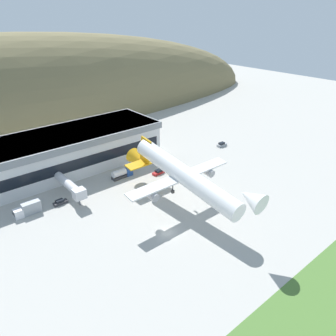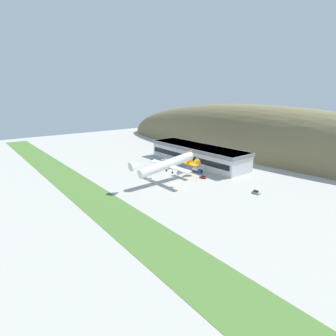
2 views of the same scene
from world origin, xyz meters
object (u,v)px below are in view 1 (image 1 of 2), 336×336
Objects in this scene: service_car_2 at (60,202)px; cargo_airplane at (183,175)px; terminal_building at (43,155)px; jetway_0 at (71,186)px; service_car_1 at (222,145)px; fuel_truck at (122,173)px; service_car_3 at (159,172)px; box_truck at (28,209)px; traffic_cone_0 at (181,180)px.

cargo_airplane is at bearing -43.39° from service_car_2.
terminal_building is 5.16× the size of jetway_0.
jetway_0 is 3.58× the size of service_car_1.
service_car_1 is 1.07× the size of service_car_2.
cargo_airplane is at bearing -83.95° from fuel_truck.
fuel_truck is (22.84, 2.50, 0.87)m from service_car_2.
box_truck is at bearing 174.56° from service_car_3.
service_car_1 is 7.71× the size of traffic_cone_0.
fuel_truck is 31.67m from box_truck.
cargo_airplane is 43.51m from box_truck.
traffic_cone_0 is at bearing -160.85° from service_car_1.
fuel_truck reaches higher than traffic_cone_0.
service_car_1 is 46.39m from fuel_truck.
service_car_1 is 77.91m from box_truck.
jetway_0 is at bearing 130.53° from cargo_airplane.
jetway_0 reaches higher than fuel_truck.
terminal_building is 50.00m from cargo_airplane.
fuel_truck is (18.61, -18.28, -5.89)m from terminal_building.
traffic_cone_0 is (36.61, -11.89, -0.30)m from service_car_2.
box_truck is at bearing -122.97° from terminal_building.
jetway_0 is at bearing 171.88° from service_car_3.
cargo_airplane is 86.00× the size of traffic_cone_0.
service_car_3 is at bearing -8.12° from jetway_0.
fuel_truck reaches higher than service_car_2.
cargo_airplane is at bearing -151.41° from service_car_1.
jetway_0 reaches higher than traffic_cone_0.
service_car_1 is at bearing 28.59° from cargo_airplane.
service_car_1 is at bearing 4.40° from service_car_3.
box_truck is (-31.62, -1.76, 0.12)m from fuel_truck.
cargo_airplane is 11.15× the size of service_car_1.
traffic_cone_0 is at bearing -21.52° from jetway_0.
jetway_0 reaches higher than service_car_1.
service_car_3 is (-35.33, -2.72, -0.08)m from service_car_1.
jetway_0 is 18.93m from fuel_truck.
cargo_airplane is 6.62× the size of fuel_truck.
service_car_3 is (8.11, 20.95, -9.98)m from cargo_airplane.
box_truck is at bearing 175.22° from service_car_2.
box_truck reaches higher than service_car_1.
fuel_truck is at bearing 152.03° from service_car_3.
cargo_airplane reaches higher than box_truck.
service_car_2 is 22.99m from fuel_truck.
service_car_3 is (33.78, -3.31, 0.02)m from service_car_2.
service_car_2 is at bearing -173.76° from fuel_truck.
fuel_truck is (-2.84, 26.76, -9.13)m from cargo_airplane.
cargo_airplane reaches higher than jetway_0.
service_car_1 is 0.61× the size of box_truck.
service_car_1 is at bearing -0.98° from box_truck.
terminal_building is at bearing 57.03° from box_truck.
cargo_airplane is 19.47m from traffic_cone_0.
service_car_2 is 8.87m from box_truck.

